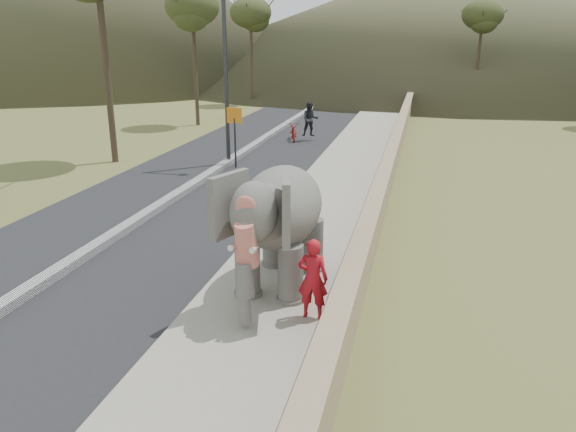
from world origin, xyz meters
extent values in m
plane|color=olive|center=(0.00, 0.00, 0.00)|extent=(160.00, 160.00, 0.00)
cube|color=black|center=(-5.00, 10.00, 0.01)|extent=(7.00, 120.00, 0.03)
cube|color=black|center=(-5.00, 10.00, 0.11)|extent=(0.35, 120.00, 0.22)
cube|color=#9E9687|center=(0.00, 10.00, 0.07)|extent=(3.00, 120.00, 0.15)
cube|color=tan|center=(1.65, 10.00, 0.55)|extent=(0.30, 120.00, 1.10)
cylinder|color=#2F3034|center=(-5.00, 14.80, 4.00)|extent=(0.16, 0.16, 8.00)
cylinder|color=#2D2D33|center=(-4.50, 14.23, 1.00)|extent=(0.08, 0.08, 2.00)
cube|color=orange|center=(-4.50, 14.23, 2.10)|extent=(0.60, 0.05, 0.60)
cone|color=brown|center=(5.00, 70.00, 7.00)|extent=(80.00, 80.00, 14.00)
imported|color=#AB121C|center=(0.95, 2.57, 0.93)|extent=(0.57, 0.37, 1.55)
imported|color=maroon|center=(-3.60, 20.57, 0.47)|extent=(1.10, 1.89, 0.94)
imported|color=black|center=(-2.76, 20.57, 1.09)|extent=(0.96, 0.84, 1.68)
camera|label=1|loc=(2.72, -6.64, 5.22)|focal=35.00mm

